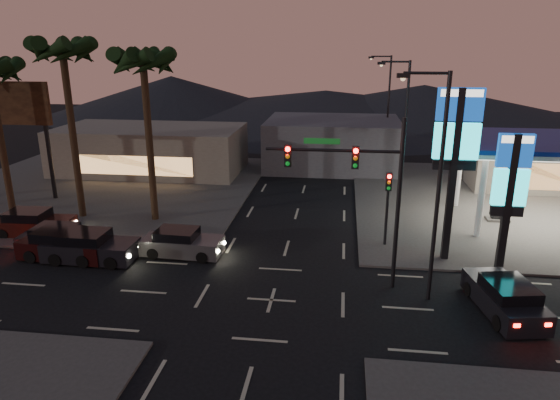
# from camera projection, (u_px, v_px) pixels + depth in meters

# --- Properties ---
(ground) EXTENTS (140.00, 140.00, 0.00)m
(ground) POSITION_uv_depth(u_px,v_px,m) (271.00, 300.00, 22.40)
(ground) COLOR black
(ground) RESTS_ON ground
(corner_lot_ne) EXTENTS (24.00, 24.00, 0.12)m
(corner_lot_ne) POSITION_uv_depth(u_px,v_px,m) (525.00, 204.00, 35.59)
(corner_lot_ne) COLOR #47443F
(corner_lot_ne) RESTS_ON ground
(corner_lot_nw) EXTENTS (24.00, 24.00, 0.12)m
(corner_lot_nw) POSITION_uv_depth(u_px,v_px,m) (100.00, 188.00, 39.45)
(corner_lot_nw) COLOR #47443F
(corner_lot_nw) RESTS_ON ground
(gas_station) EXTENTS (12.20, 8.20, 5.47)m
(gas_station) POSITION_uv_depth(u_px,v_px,m) (559.00, 146.00, 30.30)
(gas_station) COLOR silver
(gas_station) RESTS_ON ground
(convenience_store) EXTENTS (10.00, 6.00, 4.00)m
(convenience_store) POSITION_uv_depth(u_px,v_px,m) (534.00, 163.00, 39.50)
(convenience_store) COLOR #726B5B
(convenience_store) RESTS_ON ground
(pylon_sign_tall) EXTENTS (2.20, 0.35, 9.00)m
(pylon_sign_tall) POSITION_uv_depth(u_px,v_px,m) (456.00, 141.00, 24.66)
(pylon_sign_tall) COLOR black
(pylon_sign_tall) RESTS_ON ground
(pylon_sign_short) EXTENTS (1.60, 0.35, 7.00)m
(pylon_sign_short) POSITION_uv_depth(u_px,v_px,m) (511.00, 182.00, 23.94)
(pylon_sign_short) COLOR black
(pylon_sign_short) RESTS_ON ground
(traffic_signal_mast) EXTENTS (6.10, 0.39, 8.00)m
(traffic_signal_mast) POSITION_uv_depth(u_px,v_px,m) (360.00, 179.00, 22.26)
(traffic_signal_mast) COLOR black
(traffic_signal_mast) RESTS_ON ground
(pedestal_signal) EXTENTS (0.32, 0.39, 4.30)m
(pedestal_signal) POSITION_uv_depth(u_px,v_px,m) (388.00, 197.00, 27.47)
(pedestal_signal) COLOR black
(pedestal_signal) RESTS_ON ground
(streetlight_near) EXTENTS (2.14, 0.25, 10.00)m
(streetlight_near) POSITION_uv_depth(u_px,v_px,m) (435.00, 176.00, 20.81)
(streetlight_near) COLOR black
(streetlight_near) RESTS_ON ground
(streetlight_mid) EXTENTS (2.14, 0.25, 10.00)m
(streetlight_mid) POSITION_uv_depth(u_px,v_px,m) (402.00, 127.00, 33.12)
(streetlight_mid) COLOR black
(streetlight_mid) RESTS_ON ground
(streetlight_far) EXTENTS (2.14, 0.25, 10.00)m
(streetlight_far) POSITION_uv_depth(u_px,v_px,m) (386.00, 103.00, 46.36)
(streetlight_far) COLOR black
(streetlight_far) RESTS_ON ground
(palm_a) EXTENTS (4.41, 4.41, 10.86)m
(palm_a) POSITION_uv_depth(u_px,v_px,m) (144.00, 71.00, 29.65)
(palm_a) COLOR black
(palm_a) RESTS_ON ground
(palm_b) EXTENTS (4.41, 4.41, 11.46)m
(palm_b) POSITION_uv_depth(u_px,v_px,m) (64.00, 62.00, 30.09)
(palm_b) COLOR black
(palm_b) RESTS_ON ground
(billboard) EXTENTS (6.00, 0.30, 8.50)m
(billboard) POSITION_uv_depth(u_px,v_px,m) (11.00, 113.00, 35.27)
(billboard) COLOR black
(billboard) RESTS_ON ground
(building_far_west) EXTENTS (16.00, 8.00, 4.00)m
(building_far_west) POSITION_uv_depth(u_px,v_px,m) (151.00, 150.00, 44.31)
(building_far_west) COLOR #726B5B
(building_far_west) RESTS_ON ground
(building_far_mid) EXTENTS (12.00, 9.00, 4.40)m
(building_far_mid) POSITION_uv_depth(u_px,v_px,m) (333.00, 143.00, 46.10)
(building_far_mid) COLOR #4C4C51
(building_far_mid) RESTS_ON ground
(hill_left) EXTENTS (40.00, 40.00, 6.00)m
(hill_left) POSITION_uv_depth(u_px,v_px,m) (172.00, 95.00, 81.29)
(hill_left) COLOR black
(hill_left) RESTS_ON ground
(hill_right) EXTENTS (50.00, 50.00, 5.00)m
(hill_right) POSITION_uv_depth(u_px,v_px,m) (423.00, 101.00, 76.62)
(hill_right) COLOR black
(hill_right) RESTS_ON ground
(hill_center) EXTENTS (60.00, 60.00, 4.00)m
(hill_center) POSITION_uv_depth(u_px,v_px,m) (326.00, 103.00, 78.58)
(hill_center) COLOR black
(hill_center) RESTS_ON ground
(car_lane_a_front) EXTENTS (4.93, 2.13, 1.59)m
(car_lane_a_front) POSITION_uv_depth(u_px,v_px,m) (90.00, 247.00, 26.32)
(car_lane_a_front) COLOR black
(car_lane_a_front) RESTS_ON ground
(car_lane_a_mid) EXTENTS (5.00, 2.33, 1.59)m
(car_lane_a_mid) POSITION_uv_depth(u_px,v_px,m) (65.00, 245.00, 26.59)
(car_lane_a_mid) COLOR black
(car_lane_a_mid) RESTS_ON ground
(car_lane_b_front) EXTENTS (4.51, 2.05, 1.44)m
(car_lane_b_front) POSITION_uv_depth(u_px,v_px,m) (181.00, 243.00, 27.03)
(car_lane_b_front) COLOR #4C4C4E
(car_lane_b_front) RESTS_ON ground
(car_lane_b_mid) EXTENTS (4.54, 1.96, 1.47)m
(car_lane_b_mid) POSITION_uv_depth(u_px,v_px,m) (60.00, 240.00, 27.49)
(car_lane_b_mid) COLOR black
(car_lane_b_mid) RESTS_ON ground
(car_lane_b_rear) EXTENTS (4.78, 2.19, 1.53)m
(car_lane_b_rear) POSITION_uv_depth(u_px,v_px,m) (33.00, 224.00, 29.86)
(car_lane_b_rear) COLOR black
(car_lane_b_rear) RESTS_ON ground
(suv_station) EXTENTS (2.66, 4.78, 1.51)m
(suv_station) POSITION_uv_depth(u_px,v_px,m) (505.00, 298.00, 21.16)
(suv_station) COLOR black
(suv_station) RESTS_ON ground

